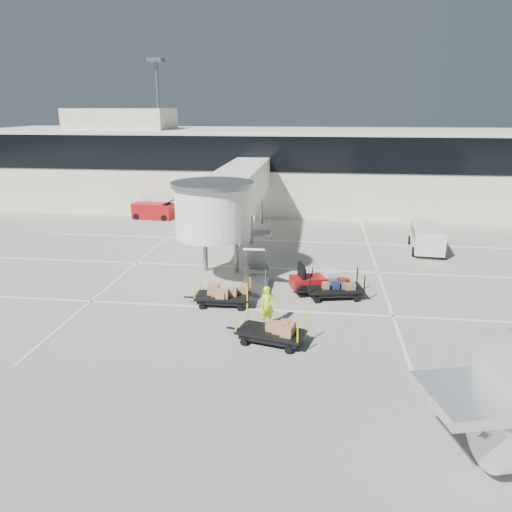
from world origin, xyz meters
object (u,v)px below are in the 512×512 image
object	(u,v)px
suitcase_cart	(334,289)
belt_loader	(153,211)
baggage_tug	(315,281)
ground_worker	(268,306)
box_cart_near	(270,332)
minivan	(427,236)
box_cart_far	(221,296)

from	to	relation	value
suitcase_cart	belt_loader	distance (m)	24.75
baggage_tug	belt_loader	xyz separation A→B (m)	(-15.40, 17.61, 0.11)
suitcase_cart	ground_worker	distance (m)	5.22
box_cart_near	minivan	bearing A→B (deg)	73.41
baggage_tug	ground_worker	xyz separation A→B (m)	(-2.20, -4.91, 0.37)
box_cart_far	ground_worker	distance (m)	3.48
box_cart_far	belt_loader	world-z (taller)	belt_loader
baggage_tug	box_cart_near	xyz separation A→B (m)	(-1.88, -6.80, -0.07)
baggage_tug	suitcase_cart	xyz separation A→B (m)	(1.07, -0.87, -0.10)
box_cart_near	belt_loader	distance (m)	27.90
box_cart_near	belt_loader	bearing A→B (deg)	133.34
ground_worker	minivan	bearing A→B (deg)	24.33
ground_worker	belt_loader	size ratio (longest dim) A/B	0.48
ground_worker	box_cart_near	bearing A→B (deg)	-111.24
box_cart_near	belt_loader	world-z (taller)	belt_loader
belt_loader	box_cart_near	bearing A→B (deg)	-56.53
box_cart_far	minivan	distance (m)	17.82
box_cart_far	ground_worker	world-z (taller)	ground_worker
suitcase_cart	box_cart_near	xyz separation A→B (m)	(-2.95, -5.93, 0.03)
baggage_tug	suitcase_cart	world-z (taller)	baggage_tug
suitcase_cart	box_cart_near	distance (m)	6.63
baggage_tug	suitcase_cart	size ratio (longest dim) A/B	0.74
ground_worker	minivan	distance (m)	17.71
suitcase_cart	box_cart_near	size ratio (longest dim) A/B	1.04
box_cart_near	box_cart_far	xyz separation A→B (m)	(-3.01, 4.06, -0.00)
suitcase_cart	belt_loader	size ratio (longest dim) A/B	0.95
suitcase_cart	box_cart_far	distance (m)	6.25
minivan	belt_loader	bearing A→B (deg)	165.77
minivan	belt_loader	size ratio (longest dim) A/B	1.24
ground_worker	baggage_tug	bearing A→B (deg)	35.20
minivan	ground_worker	bearing A→B (deg)	-120.27
box_cart_near	box_cart_far	size ratio (longest dim) A/B	1.04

